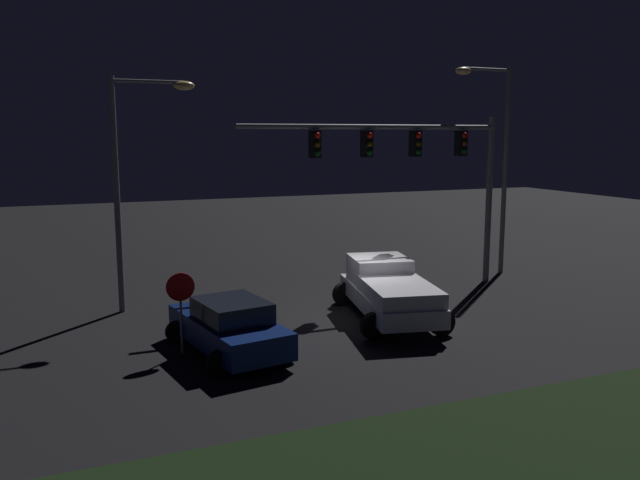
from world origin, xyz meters
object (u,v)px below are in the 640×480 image
(traffic_signal_gantry, at_px, (416,156))
(street_lamp_right, at_px, (496,146))
(pickup_truck, at_px, (388,288))
(stop_sign, at_px, (181,297))
(car_sedan, at_px, (229,327))
(street_lamp_left, at_px, (134,164))

(traffic_signal_gantry, height_order, street_lamp_right, street_lamp_right)
(pickup_truck, height_order, stop_sign, stop_sign)
(car_sedan, distance_m, street_lamp_right, 14.79)
(street_lamp_right, bearing_deg, street_lamp_left, -178.83)
(traffic_signal_gantry, xyz_separation_m, stop_sign, (-9.57, -4.16, -3.47))
(street_lamp_right, bearing_deg, car_sedan, -155.94)
(street_lamp_left, distance_m, stop_sign, 6.03)
(traffic_signal_gantry, bearing_deg, street_lamp_left, 175.11)
(stop_sign, bearing_deg, car_sedan, -19.23)
(pickup_truck, relative_size, car_sedan, 1.23)
(car_sedan, height_order, street_lamp_left, street_lamp_left)
(traffic_signal_gantry, distance_m, stop_sign, 10.99)
(traffic_signal_gantry, bearing_deg, street_lamp_right, 14.55)
(pickup_truck, relative_size, traffic_signal_gantry, 0.55)
(street_lamp_left, height_order, stop_sign, street_lamp_left)
(car_sedan, height_order, stop_sign, stop_sign)
(street_lamp_left, relative_size, street_lamp_right, 0.90)
(street_lamp_right, distance_m, stop_sign, 15.47)
(pickup_truck, distance_m, traffic_signal_gantry, 5.85)
(street_lamp_left, bearing_deg, street_lamp_right, 1.17)
(pickup_truck, bearing_deg, stop_sign, 110.18)
(street_lamp_right, bearing_deg, stop_sign, -159.25)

